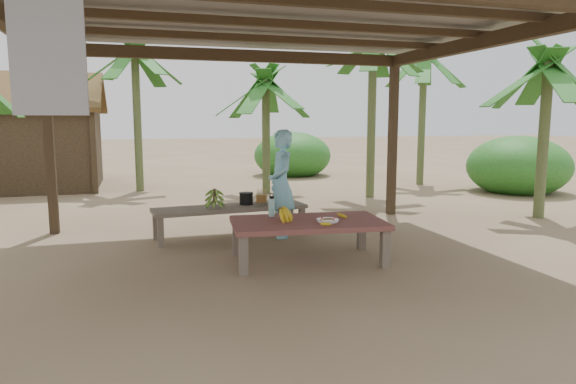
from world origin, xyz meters
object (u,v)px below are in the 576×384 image
object	(u,v)px
water_flask	(272,207)
woman	(281,184)
ripe_banana_bunch	(280,213)
cooking_pot	(246,199)
work_table	(308,226)
plate	(328,220)
bench	(230,210)

from	to	relation	value
water_flask	woman	world-z (taller)	woman
ripe_banana_bunch	cooking_pot	size ratio (longest dim) A/B	1.48
work_table	ripe_banana_bunch	bearing A→B (deg)	172.84
plate	water_flask	size ratio (longest dim) A/B	0.88
ripe_banana_bunch	woman	xyz separation A→B (m)	(0.38, 1.26, 0.19)
plate	woman	distance (m)	1.52
work_table	water_flask	size ratio (longest dim) A/B	6.45
cooking_pot	woman	distance (m)	0.60
plate	woman	xyz separation A→B (m)	(-0.15, 1.49, 0.26)
bench	ripe_banana_bunch	size ratio (longest dim) A/B	7.64
work_table	woman	world-z (taller)	woman
bench	plate	distance (m)	1.90
ripe_banana_bunch	work_table	bearing A→B (deg)	-13.06
ripe_banana_bunch	plate	size ratio (longest dim) A/B	1.13
bench	work_table	bearing A→B (deg)	-72.12
water_flask	woman	distance (m)	1.05
water_flask	woman	bearing A→B (deg)	67.51
ripe_banana_bunch	cooking_pot	xyz separation A→B (m)	(-0.07, 1.58, -0.05)
woman	water_flask	bearing A→B (deg)	-22.25
work_table	cooking_pot	world-z (taller)	cooking_pot
plate	water_flask	xyz separation A→B (m)	(-0.55, 0.53, 0.10)
cooking_pot	ripe_banana_bunch	bearing A→B (deg)	-87.30
plate	cooking_pot	xyz separation A→B (m)	(-0.60, 1.80, 0.02)
ripe_banana_bunch	cooking_pot	world-z (taller)	ripe_banana_bunch
water_flask	ripe_banana_bunch	bearing A→B (deg)	-85.91
ripe_banana_bunch	plate	xyz separation A→B (m)	(0.52, -0.22, -0.07)
bench	cooking_pot	world-z (taller)	cooking_pot
work_table	ripe_banana_bunch	distance (m)	0.37
work_table	bench	world-z (taller)	work_table
work_table	ripe_banana_bunch	xyz separation A→B (m)	(-0.33, 0.08, 0.15)
work_table	plate	xyz separation A→B (m)	(0.20, -0.15, 0.08)
plate	woman	world-z (taller)	woman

